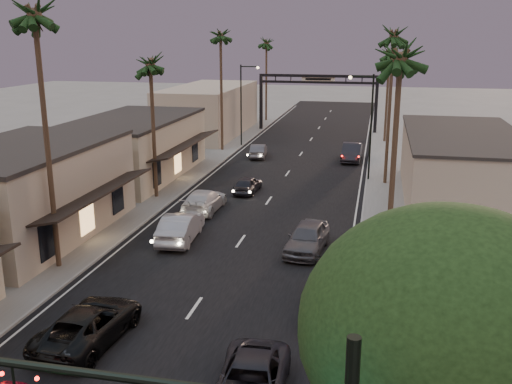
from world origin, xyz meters
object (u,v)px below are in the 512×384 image
at_px(arch, 318,88).
at_px(curbside_black, 332,296).
at_px(palm_rc, 390,50).
at_px(oncoming_silver, 181,227).
at_px(oncoming_pickup, 89,324).
at_px(streetlight_right, 368,119).
at_px(palm_ra, 401,49).
at_px(palm_rb, 394,31).
at_px(corner_tree, 451,342).
at_px(streetlight_left, 243,99).
at_px(curbside_near, 250,383).
at_px(palm_lc, 150,58).
at_px(palm_ld, 220,32).
at_px(palm_lb, 33,7).
at_px(palm_far, 266,40).

height_order(arch, curbside_black, arch).
bearing_deg(palm_rc, oncoming_silver, -108.43).
bearing_deg(arch, oncoming_pickup, -93.38).
bearing_deg(palm_rc, streetlight_right, -95.05).
xyz_separation_m(palm_ra, palm_rb, (0.00, 20.00, 0.97)).
distance_m(corner_tree, arch, 63.26).
bearing_deg(curbside_black, streetlight_left, 106.11).
distance_m(oncoming_silver, curbside_near, 16.42).
height_order(palm_lc, palm_ld, palm_ld).
relative_size(palm_lc, curbside_near, 2.41).
xyz_separation_m(palm_lb, palm_rc, (17.20, 42.00, -2.92)).
bearing_deg(palm_lc, streetlight_right, 30.11).
bearing_deg(curbside_near, palm_rb, 78.72).
relative_size(palm_ld, oncoming_pickup, 2.56).
bearing_deg(palm_ra, streetlight_right, 94.57).
bearing_deg(palm_rb, palm_ld, 147.40).
bearing_deg(palm_lc, oncoming_pickup, -75.44).
bearing_deg(oncoming_silver, palm_rc, -112.91).
bearing_deg(oncoming_silver, curbside_near, 113.16).
xyz_separation_m(oncoming_pickup, curbside_black, (9.43, 4.60, 0.04)).
bearing_deg(palm_lc, palm_rc, 58.44).
distance_m(corner_tree, palm_lc, 34.09).
relative_size(streetlight_left, palm_rc, 0.74).
xyz_separation_m(streetlight_left, oncoming_silver, (3.32, -30.59, -4.47)).
height_order(streetlight_left, curbside_black, streetlight_left).
bearing_deg(palm_far, oncoming_pickup, -85.38).
distance_m(streetlight_left, oncoming_silver, 31.09).
xyz_separation_m(palm_ld, palm_far, (0.30, 23.00, -0.97)).
xyz_separation_m(palm_rc, curbside_black, (-2.40, -44.06, -9.66)).
height_order(palm_lc, oncoming_silver, palm_lc).
xyz_separation_m(streetlight_left, palm_lc, (-1.68, -22.00, 5.14)).
height_order(palm_ld, palm_ra, palm_ld).
xyz_separation_m(corner_tree, palm_lb, (-18.08, 14.55, 7.41)).
distance_m(corner_tree, oncoming_pickup, 15.84).
xyz_separation_m(corner_tree, palm_ld, (-18.08, 47.55, 6.44)).
bearing_deg(oncoming_silver, palm_lc, -64.24).
distance_m(streetlight_left, curbside_black, 40.52).
bearing_deg(curbside_black, palm_rb, 81.40).
relative_size(curbside_near, curbside_black, 0.90).
bearing_deg(palm_lc, palm_ld, 90.00).
height_order(streetlight_left, palm_ra, palm_ra).
bearing_deg(palm_rc, palm_rb, -90.00).
bearing_deg(oncoming_silver, streetlight_left, -88.27).
distance_m(oncoming_silver, curbside_black, 12.32).
height_order(streetlight_left, palm_lb, palm_lb).
bearing_deg(corner_tree, palm_ra, 93.03).
bearing_deg(streetlight_left, streetlight_right, -43.21).
height_order(palm_lb, palm_rc, palm_lb).
distance_m(palm_rb, palm_far, 37.98).
xyz_separation_m(palm_ra, palm_rc, (0.00, 40.00, -0.97)).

